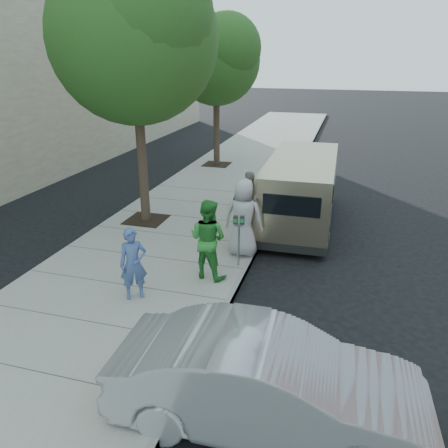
# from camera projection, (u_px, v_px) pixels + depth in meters

# --- Properties ---
(ground) EXTENTS (120.00, 120.00, 0.00)m
(ground) POSITION_uv_depth(u_px,v_px,m) (189.00, 267.00, 10.98)
(ground) COLOR black
(ground) RESTS_ON ground
(sidewalk) EXTENTS (5.00, 60.00, 0.15)m
(sidewalk) POSITION_uv_depth(u_px,v_px,m) (152.00, 259.00, 11.21)
(sidewalk) COLOR gray
(sidewalk) RESTS_ON ground
(curb_face) EXTENTS (0.12, 60.00, 0.16)m
(curb_face) POSITION_uv_depth(u_px,v_px,m) (244.00, 271.00, 10.58)
(curb_face) COLOR gray
(curb_face) RESTS_ON ground
(tree_near) EXTENTS (4.62, 4.60, 7.53)m
(tree_near) POSITION_uv_depth(u_px,v_px,m) (135.00, 32.00, 11.68)
(tree_near) COLOR black
(tree_near) RESTS_ON sidewalk
(tree_far) EXTENTS (3.92, 3.80, 6.49)m
(tree_far) POSITION_uv_depth(u_px,v_px,m) (217.00, 56.00, 18.73)
(tree_far) COLOR black
(tree_far) RESTS_ON sidewalk
(parking_meter) EXTENTS (0.28, 0.14, 1.29)m
(parking_meter) POSITION_uv_depth(u_px,v_px,m) (239.00, 230.00, 10.39)
(parking_meter) COLOR gray
(parking_meter) RESTS_ON sidewalk
(van) EXTENTS (2.02, 5.74, 2.11)m
(van) POSITION_uv_depth(u_px,v_px,m) (301.00, 189.00, 13.38)
(van) COLOR tan
(van) RESTS_ON ground
(sedan) EXTENTS (4.51, 1.72, 1.47)m
(sedan) POSITION_uv_depth(u_px,v_px,m) (268.00, 383.00, 6.07)
(sedan) COLOR #A2A4A9
(sedan) RESTS_ON ground
(person_officer) EXTENTS (0.68, 0.63, 1.57)m
(person_officer) POSITION_uv_depth(u_px,v_px,m) (133.00, 264.00, 9.06)
(person_officer) COLOR #455E94
(person_officer) RESTS_ON sidewalk
(person_green_shirt) EXTENTS (1.05, 0.90, 1.88)m
(person_green_shirt) POSITION_uv_depth(u_px,v_px,m) (208.00, 239.00, 9.89)
(person_green_shirt) COLOR #2D8A32
(person_green_shirt) RESTS_ON sidewalk
(person_gray_shirt) EXTENTS (1.00, 0.67, 2.01)m
(person_gray_shirt) POSITION_uv_depth(u_px,v_px,m) (243.00, 218.00, 10.97)
(person_gray_shirt) COLOR #ABABAE
(person_gray_shirt) RESTS_ON sidewalk
(person_striped_polo) EXTENTS (1.25, 0.87, 1.96)m
(person_striped_polo) POSITION_uv_depth(u_px,v_px,m) (250.00, 207.00, 11.82)
(person_striped_polo) COLOR gray
(person_striped_polo) RESTS_ON sidewalk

